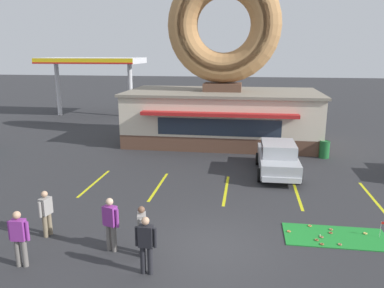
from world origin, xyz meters
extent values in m
plane|color=#2D2D30|center=(0.00, 0.00, 0.00)|extent=(160.00, 160.00, 0.00)
cube|color=brown|center=(-0.69, 14.00, 0.45)|extent=(12.00, 6.00, 0.90)
cube|color=beige|center=(-0.69, 14.00, 2.05)|extent=(12.00, 6.00, 2.30)
cube|color=gray|center=(-0.69, 14.00, 3.28)|extent=(12.30, 6.30, 0.16)
cube|color=#B21E1E|center=(-0.69, 10.70, 2.35)|extent=(9.00, 0.60, 0.20)
cube|color=#232D3D|center=(-0.69, 10.98, 1.55)|extent=(7.20, 0.03, 1.00)
cube|color=brown|center=(-0.69, 14.00, 3.61)|extent=(2.40, 1.80, 0.50)
torus|color=#B27F4C|center=(-0.69, 14.00, 7.41)|extent=(7.10, 1.90, 7.10)
torus|color=#936038|center=(-0.69, 13.57, 7.41)|extent=(6.25, 1.05, 6.24)
cube|color=#1E842D|center=(3.91, 1.26, 0.01)|extent=(3.27, 1.54, 0.03)
torus|color=#A5724C|center=(3.44, 1.11, 0.05)|extent=(0.13, 0.13, 0.04)
torus|color=#D17F47|center=(3.19, 1.88, 0.05)|extent=(0.13, 0.13, 0.04)
torus|color=#A5724C|center=(3.85, 1.71, 0.05)|extent=(0.13, 0.13, 0.04)
torus|color=#D17F47|center=(2.44, 1.36, 0.05)|extent=(0.13, 0.13, 0.04)
torus|color=brown|center=(3.79, 1.45, 0.05)|extent=(0.13, 0.13, 0.04)
torus|color=#A5724C|center=(3.91, 0.70, 0.05)|extent=(0.13, 0.13, 0.04)
torus|color=brown|center=(3.37, 0.64, 0.05)|extent=(0.13, 0.13, 0.04)
torus|color=brown|center=(3.25, 0.89, 0.05)|extent=(0.13, 0.13, 0.04)
torus|color=#E5C666|center=(4.90, 1.58, 0.05)|extent=(0.13, 0.13, 0.04)
sphere|color=white|center=(3.41, 1.22, 0.05)|extent=(0.04, 0.04, 0.04)
cylinder|color=silver|center=(5.29, 1.41, 0.31)|extent=(0.01, 0.01, 0.55)
cube|color=red|center=(5.35, 1.41, 0.53)|extent=(0.12, 0.01, 0.08)
cube|color=#B2B5BA|center=(2.48, 7.66, 0.66)|extent=(1.81, 4.42, 0.68)
cube|color=#B2B5BA|center=(2.48, 7.51, 1.30)|extent=(1.59, 2.12, 0.60)
cube|color=#232D3D|center=(2.48, 7.51, 1.32)|extent=(1.61, 2.03, 0.36)
cube|color=silver|center=(2.45, 9.89, 0.42)|extent=(1.67, 0.12, 0.24)
cube|color=silver|center=(2.51, 5.43, 0.42)|extent=(1.67, 0.12, 0.24)
cylinder|color=black|center=(1.59, 9.01, 0.32)|extent=(0.23, 0.64, 0.64)
cylinder|color=black|center=(3.34, 9.04, 0.32)|extent=(0.23, 0.64, 0.64)
cylinder|color=black|center=(1.62, 6.29, 0.32)|extent=(0.23, 0.64, 0.64)
cylinder|color=black|center=(3.38, 6.31, 0.32)|extent=(0.23, 0.64, 0.64)
cylinder|color=#232328|center=(-1.94, -0.81, 0.38)|extent=(0.15, 0.15, 0.75)
cylinder|color=#232328|center=(-1.99, -0.61, 0.38)|extent=(0.15, 0.15, 0.75)
cube|color=gray|center=(-1.97, -0.71, 1.03)|extent=(0.33, 0.43, 0.55)
cylinder|color=gray|center=(-1.91, -0.95, 1.00)|extent=(0.10, 0.10, 0.51)
cylinder|color=gray|center=(-2.03, -0.47, 1.00)|extent=(0.10, 0.10, 0.51)
sphere|color=brown|center=(-1.97, -0.71, 1.44)|extent=(0.20, 0.20, 0.20)
cylinder|color=slate|center=(-5.04, -1.77, 0.41)|extent=(0.15, 0.15, 0.81)
cylinder|color=slate|center=(-5.23, -1.79, 0.41)|extent=(0.15, 0.15, 0.81)
cube|color=#8C3393|center=(-5.13, -1.78, 1.11)|extent=(0.39, 0.26, 0.59)
cylinder|color=#8C3393|center=(-4.89, -1.76, 1.08)|extent=(0.10, 0.10, 0.55)
cylinder|color=#8C3393|center=(-5.38, -1.80, 1.08)|extent=(0.10, 0.10, 0.55)
sphere|color=tan|center=(-5.13, -1.78, 1.54)|extent=(0.22, 0.22, 0.22)
cylinder|color=#7F7056|center=(-5.32, 0.10, 0.38)|extent=(0.15, 0.15, 0.76)
cylinder|color=#7F7056|center=(-5.37, -0.10, 0.38)|extent=(0.15, 0.15, 0.76)
cube|color=gray|center=(-5.35, 0.00, 1.03)|extent=(0.32, 0.42, 0.55)
cylinder|color=gray|center=(-5.29, 0.24, 1.00)|extent=(0.10, 0.10, 0.51)
cylinder|color=gray|center=(-5.40, -0.25, 1.00)|extent=(0.10, 0.10, 0.51)
sphere|color=tan|center=(-5.35, 0.00, 1.44)|extent=(0.20, 0.20, 0.20)
cylinder|color=#232328|center=(-1.50, -1.61, 0.40)|extent=(0.15, 0.15, 0.81)
cylinder|color=#232328|center=(-1.70, -1.60, 0.40)|extent=(0.15, 0.15, 0.81)
cube|color=black|center=(-1.60, -1.61, 1.10)|extent=(0.39, 0.25, 0.59)
cylinder|color=black|center=(-1.35, -1.61, 1.07)|extent=(0.10, 0.10, 0.54)
cylinder|color=black|center=(-1.85, -1.60, 1.07)|extent=(0.10, 0.10, 0.54)
sphere|color=tan|center=(-1.60, -1.61, 1.54)|extent=(0.22, 0.22, 0.22)
cylinder|color=slate|center=(-3.05, -0.56, 0.41)|extent=(0.15, 0.15, 0.83)
cylinder|color=slate|center=(-2.86, -0.63, 0.41)|extent=(0.15, 0.15, 0.83)
cube|color=#8C3393|center=(-2.96, -0.59, 1.13)|extent=(0.44, 0.34, 0.60)
cylinder|color=#8C3393|center=(-3.19, -0.52, 1.10)|extent=(0.10, 0.10, 0.56)
cylinder|color=#8C3393|center=(-2.72, -0.67, 1.10)|extent=(0.10, 0.10, 0.56)
sphere|color=beige|center=(-2.96, -0.59, 1.57)|extent=(0.22, 0.22, 0.22)
cylinder|color=#1E662D|center=(5.31, 10.89, 0.47)|extent=(0.56, 0.56, 0.95)
torus|color=#123D1B|center=(5.31, 10.89, 0.95)|extent=(0.57, 0.57, 0.05)
cylinder|color=silver|center=(-16.61, 22.56, 2.40)|extent=(0.40, 0.40, 4.80)
cylinder|color=silver|center=(-9.61, 22.56, 2.40)|extent=(0.40, 0.40, 4.80)
cube|color=silver|center=(-13.11, 22.56, 5.05)|extent=(9.00, 4.40, 0.50)
cube|color=yellow|center=(-13.11, 20.34, 5.05)|extent=(9.00, 0.04, 0.44)
cube|color=red|center=(-13.11, 20.31, 4.88)|extent=(9.00, 0.04, 0.12)
cube|color=yellow|center=(-5.86, 5.00, 0.00)|extent=(0.12, 3.60, 0.01)
cube|color=yellow|center=(-2.86, 5.00, 0.00)|extent=(0.12, 3.60, 0.01)
cube|color=yellow|center=(0.14, 5.00, 0.00)|extent=(0.12, 3.60, 0.01)
cube|color=yellow|center=(3.14, 5.00, 0.00)|extent=(0.12, 3.60, 0.01)
cube|color=yellow|center=(6.14, 5.00, 0.00)|extent=(0.12, 3.60, 0.01)
camera|label=1|loc=(0.93, -10.32, 5.84)|focal=35.00mm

